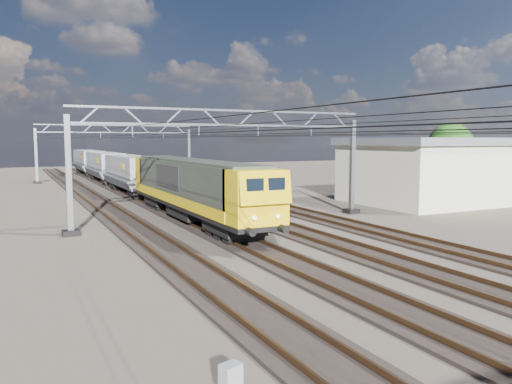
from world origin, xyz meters
name	(u,v)px	position (x,y,z in m)	size (l,w,h in m)	color
ground	(258,233)	(0.00, 0.00, 0.00)	(160.00, 160.00, 0.00)	#2C2721
track_outer_west	(153,242)	(-6.00, 0.00, 0.07)	(2.60, 140.00, 0.30)	black
track_loco	(225,235)	(-2.00, 0.00, 0.07)	(2.60, 140.00, 0.30)	black
track_inner_east	(289,229)	(2.00, 0.00, 0.07)	(2.60, 140.00, 0.30)	black
track_outer_east	(345,224)	(6.00, 0.00, 0.07)	(2.60, 140.00, 0.30)	black
catenary_gantry_mid	(229,161)	(0.00, 4.00, 3.91)	(19.90, 0.90, 7.11)	gray
catenary_gantry_far	(117,150)	(0.00, 40.00, 3.91)	(19.90, 0.90, 7.11)	gray
overhead_wires	(206,132)	(0.00, 8.00, 5.75)	(12.03, 140.00, 0.53)	black
locomotive	(192,186)	(-2.00, 5.33, 2.33)	(2.76, 21.10, 3.62)	black
hopper_wagon_lead	(131,171)	(-2.00, 23.03, 2.23)	(3.38, 13.00, 3.25)	black
hopper_wagon_mid	(105,165)	(-2.00, 37.23, 2.23)	(3.38, 13.00, 3.25)	black
hopper_wagon_third	(89,160)	(-2.00, 51.43, 2.23)	(3.38, 13.00, 3.25)	black
trackside_cabinet	(231,379)	(-8.86, -16.63, 0.86)	(0.44, 0.38, 1.14)	gray
industrial_shed	(456,169)	(22.00, 6.00, 2.73)	(18.60, 10.60, 5.40)	beige
tree_far	(454,147)	(30.32, 13.79, 4.49)	(5.23, 4.83, 7.05)	#382319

